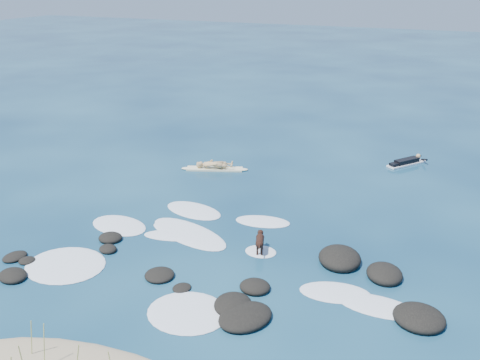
% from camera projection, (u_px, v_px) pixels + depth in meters
% --- Properties ---
extents(ground, '(160.00, 160.00, 0.00)m').
position_uv_depth(ground, '(234.00, 249.00, 18.56)').
color(ground, '#0A2642').
rests_on(ground, ground).
extents(reef_rocks, '(14.19, 6.60, 0.61)m').
position_uv_depth(reef_rocks, '(280.00, 283.00, 16.34)').
color(reef_rocks, black).
rests_on(reef_rocks, ground).
extents(breaking_foam, '(12.46, 8.19, 0.12)m').
position_uv_depth(breaking_foam, '(187.00, 253.00, 18.31)').
color(breaking_foam, white).
rests_on(breaking_foam, ground).
extents(standing_surfer_rig, '(3.16, 1.46, 1.85)m').
position_uv_depth(standing_surfer_rig, '(214.00, 156.00, 25.67)').
color(standing_surfer_rig, '#F7F4C5').
rests_on(standing_surfer_rig, ground).
extents(paddling_surfer_rig, '(1.83, 2.20, 0.43)m').
position_uv_depth(paddling_surfer_rig, '(407.00, 162.00, 26.59)').
color(paddling_surfer_rig, white).
rests_on(paddling_surfer_rig, ground).
extents(dog, '(0.52, 1.08, 0.71)m').
position_uv_depth(dog, '(260.00, 240.00, 18.16)').
color(dog, black).
rests_on(dog, ground).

